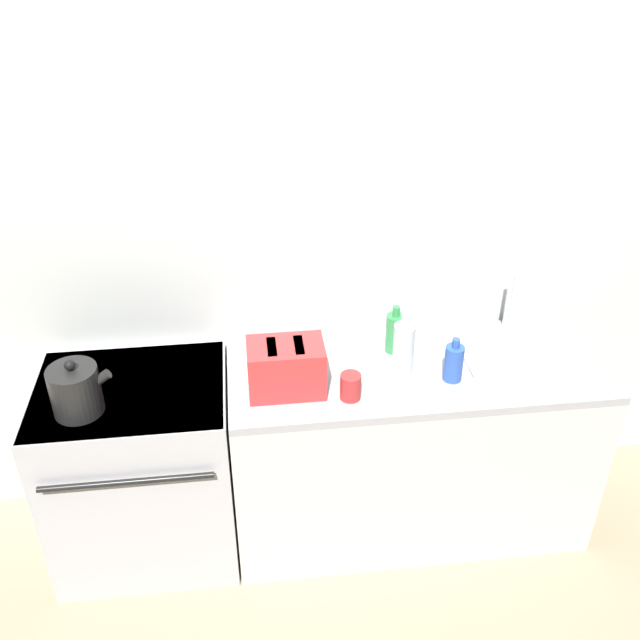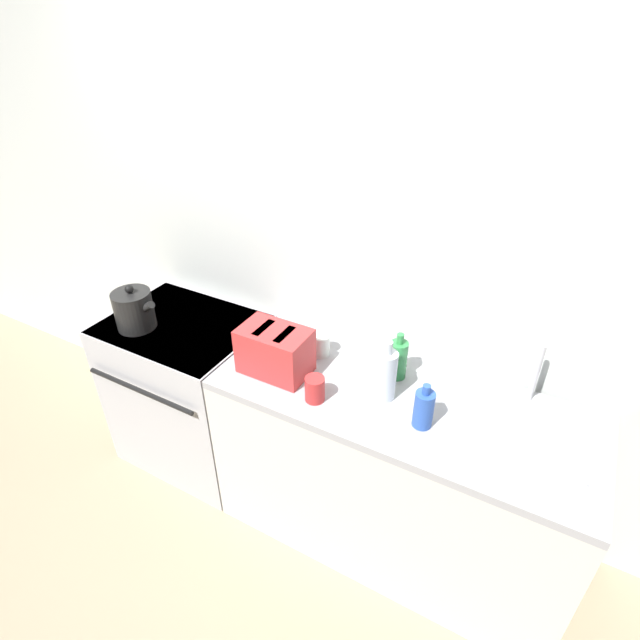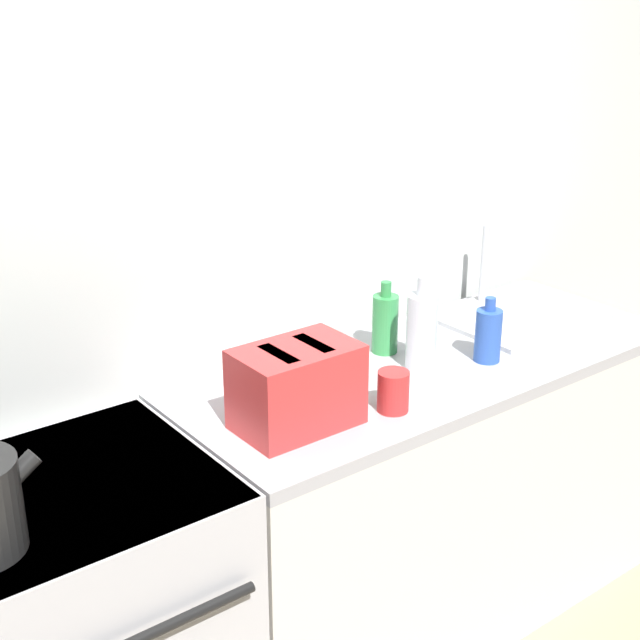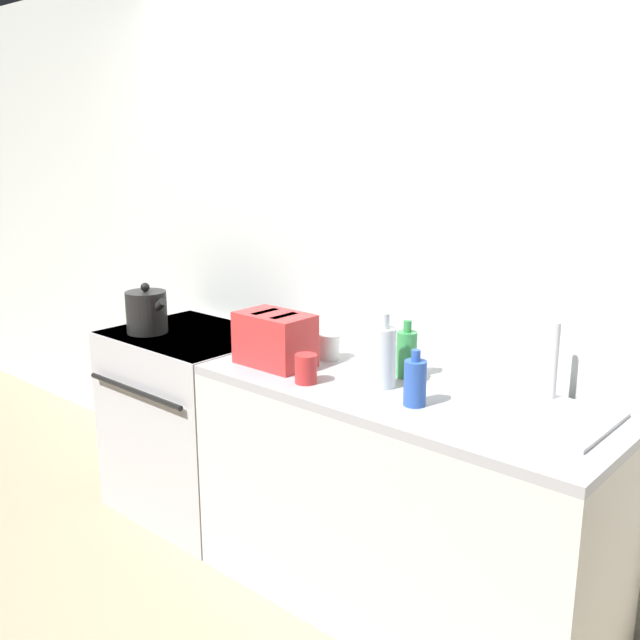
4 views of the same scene
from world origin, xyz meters
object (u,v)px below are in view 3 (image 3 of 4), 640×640
Objects in this scene: bottle_clear at (422,330)px; cup_white at (287,368)px; toaster at (297,387)px; cup_red at (393,391)px; bottle_blue at (488,334)px; bottle_green at (385,323)px.

cup_white is (-0.37, 0.13, -0.06)m from bottle_clear.
toaster is at bearing -119.82° from cup_white.
cup_white is 0.31m from cup_red.
bottle_blue is 0.60m from cup_white.
bottle_blue is 1.79× the size of cup_red.
bottle_clear is 1.25× the size of bottle_green.
toaster reaches higher than cup_red.
cup_white is (-0.37, -0.02, -0.04)m from bottle_green.
cup_white is at bearing 60.18° from toaster.
toaster is 2.90× the size of cup_white.
bottle_clear is at bearing 157.01° from bottle_blue.
bottle_green is at bearing 2.73° from cup_white.
bottle_green is 2.12× the size of cup_white.
cup_red is at bearing -147.77° from bottle_clear.
bottle_blue is 1.88× the size of cup_white.
cup_white is at bearing 160.34° from bottle_clear.
cup_red is (0.24, -0.08, -0.05)m from toaster.
bottle_green is 0.39m from cup_red.
bottle_clear is 0.29m from cup_red.
cup_white is at bearing 159.20° from bottle_blue.
toaster is at bearing 178.89° from bottle_blue.
bottle_clear reaches higher than bottle_green.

